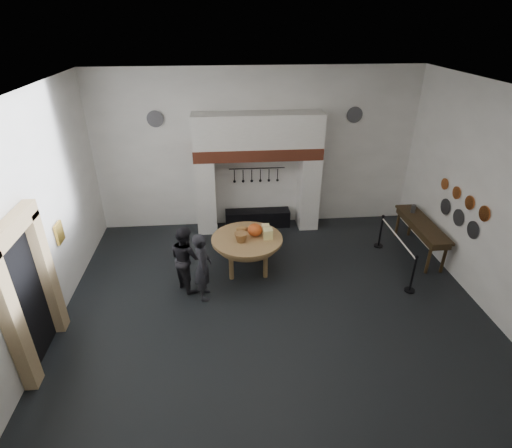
{
  "coord_description": "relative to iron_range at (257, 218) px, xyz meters",
  "views": [
    {
      "loc": [
        -0.99,
        -6.84,
        5.68
      ],
      "look_at": [
        -0.26,
        1.29,
        1.35
      ],
      "focal_mm": 28.0,
      "sensor_mm": 36.0,
      "label": 1
    }
  ],
  "objects": [
    {
      "name": "floor",
      "position": [
        0.0,
        -3.72,
        -0.25
      ],
      "size": [
        9.0,
        8.0,
        0.02
      ],
      "primitive_type": "cube",
      "color": "black",
      "rests_on": "ground"
    },
    {
      "name": "ceiling",
      "position": [
        0.0,
        -3.72,
        4.25
      ],
      "size": [
        9.0,
        8.0,
        0.02
      ],
      "primitive_type": "cube",
      "color": "silver",
      "rests_on": "wall_back"
    },
    {
      "name": "wall_back",
      "position": [
        0.0,
        0.28,
        2.0
      ],
      "size": [
        9.0,
        0.02,
        4.5
      ],
      "primitive_type": "cube",
      "color": "white",
      "rests_on": "floor"
    },
    {
      "name": "wall_front",
      "position": [
        0.0,
        -7.72,
        2.0
      ],
      "size": [
        9.0,
        0.02,
        4.5
      ],
      "primitive_type": "cube",
      "color": "white",
      "rests_on": "floor"
    },
    {
      "name": "wall_left",
      "position": [
        -4.5,
        -3.72,
        2.0
      ],
      "size": [
        0.02,
        8.0,
        4.5
      ],
      "primitive_type": "cube",
      "color": "white",
      "rests_on": "floor"
    },
    {
      "name": "wall_right",
      "position": [
        4.5,
        -3.72,
        2.0
      ],
      "size": [
        0.02,
        8.0,
        4.5
      ],
      "primitive_type": "cube",
      "color": "white",
      "rests_on": "floor"
    },
    {
      "name": "chimney_pier_left",
      "position": [
        -1.48,
        -0.07,
        0.82
      ],
      "size": [
        0.55,
        0.7,
        2.15
      ],
      "primitive_type": "cube",
      "color": "silver",
      "rests_on": "floor"
    },
    {
      "name": "chimney_pier_right",
      "position": [
        1.48,
        -0.07,
        0.82
      ],
      "size": [
        0.55,
        0.7,
        2.15
      ],
      "primitive_type": "cube",
      "color": "silver",
      "rests_on": "floor"
    },
    {
      "name": "hearth_brick_band",
      "position": [
        0.0,
        -0.07,
        2.06
      ],
      "size": [
        3.5,
        0.72,
        0.32
      ],
      "primitive_type": "cube",
      "color": "#9E442B",
      "rests_on": "chimney_pier_left"
    },
    {
      "name": "chimney_hood",
      "position": [
        0.0,
        -0.07,
        2.67
      ],
      "size": [
        3.5,
        0.7,
        0.9
      ],
      "primitive_type": "cube",
      "color": "silver",
      "rests_on": "hearth_brick_band"
    },
    {
      "name": "iron_range",
      "position": [
        0.0,
        0.0,
        0.0
      ],
      "size": [
        1.9,
        0.45,
        0.5
      ],
      "primitive_type": "cube",
      "color": "black",
      "rests_on": "floor"
    },
    {
      "name": "utensil_rail",
      "position": [
        0.0,
        0.2,
        1.5
      ],
      "size": [
        1.6,
        0.02,
        0.02
      ],
      "primitive_type": "cylinder",
      "rotation": [
        0.0,
        1.57,
        0.0
      ],
      "color": "black",
      "rests_on": "wall_back"
    },
    {
      "name": "door_recess",
      "position": [
        -4.47,
        -4.72,
        1.0
      ],
      "size": [
        0.04,
        1.1,
        2.5
      ],
      "primitive_type": "cube",
      "color": "black",
      "rests_on": "floor"
    },
    {
      "name": "door_jamb_near",
      "position": [
        -4.38,
        -5.42,
        1.05
      ],
      "size": [
        0.22,
        0.3,
        2.6
      ],
      "primitive_type": "cube",
      "color": "tan",
      "rests_on": "floor"
    },
    {
      "name": "door_jamb_far",
      "position": [
        -4.38,
        -4.02,
        1.05
      ],
      "size": [
        0.22,
        0.3,
        2.6
      ],
      "primitive_type": "cube",
      "color": "tan",
      "rests_on": "floor"
    },
    {
      "name": "door_lintel",
      "position": [
        -4.38,
        -4.72,
        2.4
      ],
      "size": [
        0.22,
        1.7,
        0.3
      ],
      "primitive_type": "cube",
      "color": "tan",
      "rests_on": "door_jamb_near"
    },
    {
      "name": "wall_plaque",
      "position": [
        -4.45,
        -2.92,
        1.35
      ],
      "size": [
        0.05,
        0.34,
        0.44
      ],
      "primitive_type": "cube",
      "color": "gold",
      "rests_on": "wall_left"
    },
    {
      "name": "work_table",
      "position": [
        -0.46,
        -2.23,
        0.59
      ],
      "size": [
        2.0,
        2.0,
        0.07
      ],
      "primitive_type": "cylinder",
      "rotation": [
        0.0,
        0.0,
        -0.18
      ],
      "color": "#AA7D50",
      "rests_on": "floor"
    },
    {
      "name": "pumpkin",
      "position": [
        -0.26,
        -2.13,
        0.78
      ],
      "size": [
        0.36,
        0.36,
        0.31
      ],
      "primitive_type": "ellipsoid",
      "color": "#E0521F",
      "rests_on": "work_table"
    },
    {
      "name": "cheese_block_big",
      "position": [
        0.04,
        -2.28,
        0.74
      ],
      "size": [
        0.22,
        0.22,
        0.24
      ],
      "primitive_type": "cube",
      "color": "#E9E08B",
      "rests_on": "work_table"
    },
    {
      "name": "cheese_block_small",
      "position": [
        0.02,
        -1.98,
        0.72
      ],
      "size": [
        0.18,
        0.18,
        0.2
      ],
      "primitive_type": "cube",
      "color": "#FFE998",
      "rests_on": "work_table"
    },
    {
      "name": "wicker_basket",
      "position": [
        -0.61,
        -2.38,
        0.73
      ],
      "size": [
        0.37,
        0.37,
        0.22
      ],
      "primitive_type": "cone",
      "rotation": [
        3.14,
        0.0,
        -0.18
      ],
      "color": "#976537",
      "rests_on": "work_table"
    },
    {
      "name": "bread_loaf",
      "position": [
        -0.56,
        -1.88,
        0.69
      ],
      "size": [
        0.31,
        0.18,
        0.13
      ],
      "primitive_type": "ellipsoid",
      "color": "olive",
      "rests_on": "work_table"
    },
    {
      "name": "visitor_near",
      "position": [
        -1.5,
        -3.26,
        0.55
      ],
      "size": [
        0.39,
        0.59,
        1.6
      ],
      "primitive_type": "imported",
      "rotation": [
        0.0,
        0.0,
        1.58
      ],
      "color": "black",
      "rests_on": "floor"
    },
    {
      "name": "visitor_far",
      "position": [
        -1.9,
        -2.86,
        0.54
      ],
      "size": [
        0.93,
        0.97,
        1.57
      ],
      "primitive_type": "imported",
      "rotation": [
        0.0,
        0.0,
        2.21
      ],
      "color": "black",
      "rests_on": "floor"
    },
    {
      "name": "side_table",
      "position": [
        4.1,
        -1.89,
        0.62
      ],
      "size": [
        0.55,
        2.2,
        0.06
      ],
      "primitive_type": "cube",
      "color": "#342513",
      "rests_on": "floor"
    },
    {
      "name": "pewter_jug",
      "position": [
        4.1,
        -1.29,
        0.76
      ],
      "size": [
        0.12,
        0.12,
        0.22
      ],
      "primitive_type": "cylinder",
      "color": "#4F4F54",
      "rests_on": "side_table"
    },
    {
      "name": "copper_pan_a",
      "position": [
        4.46,
        -3.52,
        1.7
      ],
      "size": [
        0.03,
        0.34,
        0.34
      ],
      "primitive_type": "cylinder",
      "rotation": [
        0.0,
        1.57,
        0.0
      ],
      "color": "#C6662D",
      "rests_on": "wall_right"
    },
    {
      "name": "copper_pan_b",
      "position": [
        4.46,
        -2.97,
        1.7
      ],
      "size": [
        0.03,
        0.32,
        0.32
      ],
      "primitive_type": "cylinder",
      "rotation": [
        0.0,
        1.57,
        0.0
      ],
      "color": "#C6662D",
      "rests_on": "wall_right"
    },
    {
      "name": "copper_pan_c",
      "position": [
        4.46,
        -2.42,
        1.7
      ],
      "size": [
        0.03,
        0.3,
        0.3
      ],
      "primitive_type": "cylinder",
      "rotation": [
        0.0,
        1.57,
        0.0
      ],
      "color": "#C6662D",
      "rests_on": "wall_right"
    },
    {
      "name": "copper_pan_d",
      "position": [
        4.46,
        -1.87,
        1.7
      ],
      "size": [
        0.03,
        0.28,
        0.28
      ],
      "primitive_type": "cylinder",
      "rotation": [
        0.0,
        1.57,
        0.0
      ],
      "color": "#C6662D",
      "rests_on": "wall_right"
    },
    {
      "name": "pewter_plate_left",
      "position": [
        4.46,
        -3.32,
        1.2
      ],
      "size": [
        0.03,
        0.4,
        0.4
      ],
      "primitive_type": "cylinder",
      "rotation": [
        0.0,
        1.57,
        0.0
      ],
      "color": "#4C4C51",
      "rests_on": "wall_right"
    },
    {
      "name": "pewter_plate_mid",
      "position": [
        4.46,
        -2.72,
        1.2
      ],
      "size": [
        0.03,
        0.4,
        0.4
      ],
      "primitive_type": "cylinder",
      "rotation": [
        0.0,
        1.57,
        0.0
      ],
      "color": "#4C4C51",
      "rests_on": "wall_right"
    },
    {
      "name": "pewter_plate_right",
      "position": [
        4.46,
        -2.12,
        1.2
      ],
      "size": [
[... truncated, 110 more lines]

